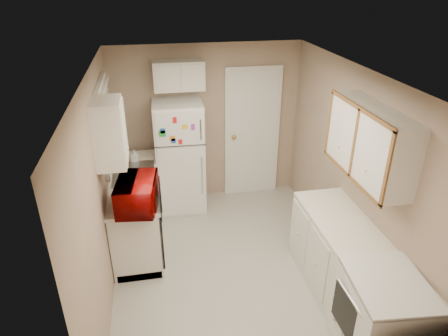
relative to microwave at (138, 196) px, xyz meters
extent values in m
plane|color=beige|center=(1.03, -0.19, -1.05)|extent=(3.80, 3.80, 0.00)
plane|color=white|center=(1.03, -0.19, 1.35)|extent=(3.80, 3.80, 0.00)
plane|color=tan|center=(-0.37, -0.19, 0.15)|extent=(3.80, 3.80, 0.00)
plane|color=tan|center=(2.43, -0.19, 0.15)|extent=(3.80, 3.80, 0.00)
plane|color=tan|center=(1.03, 1.71, 0.15)|extent=(2.80, 2.80, 0.00)
plane|color=tan|center=(1.03, -2.09, 0.15)|extent=(2.80, 2.80, 0.00)
cube|color=silver|center=(-0.07, 0.71, -0.60)|extent=(0.60, 1.80, 0.90)
cube|color=black|center=(0.22, 0.11, -0.56)|extent=(0.03, 0.58, 0.72)
cube|color=gray|center=(-0.07, 0.86, -0.19)|extent=(0.54, 0.74, 0.16)
imported|color=#8C0504|center=(0.00, 0.00, 0.00)|extent=(0.66, 0.42, 0.41)
imported|color=silver|center=(-0.05, 1.23, -0.05)|extent=(0.10, 0.10, 0.18)
cube|color=silver|center=(-0.33, 0.86, 0.55)|extent=(0.10, 0.98, 1.08)
cube|color=silver|center=(-0.22, 0.03, 0.75)|extent=(0.30, 0.45, 0.70)
cube|color=silver|center=(0.58, 1.42, -0.21)|extent=(0.71, 0.69, 1.67)
cube|color=silver|center=(0.63, 1.56, 0.95)|extent=(0.70, 0.30, 0.40)
cube|color=silver|center=(1.73, 1.67, -0.03)|extent=(0.86, 0.06, 2.08)
cube|color=silver|center=(2.13, -0.99, -0.60)|extent=(0.60, 2.00, 0.90)
cube|color=silver|center=(2.10, -1.65, -0.58)|extent=(0.70, 0.83, 0.94)
cube|color=silver|center=(2.28, -0.69, 0.75)|extent=(0.30, 1.20, 0.70)
camera|label=1|loc=(0.24, -3.93, 2.24)|focal=32.00mm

